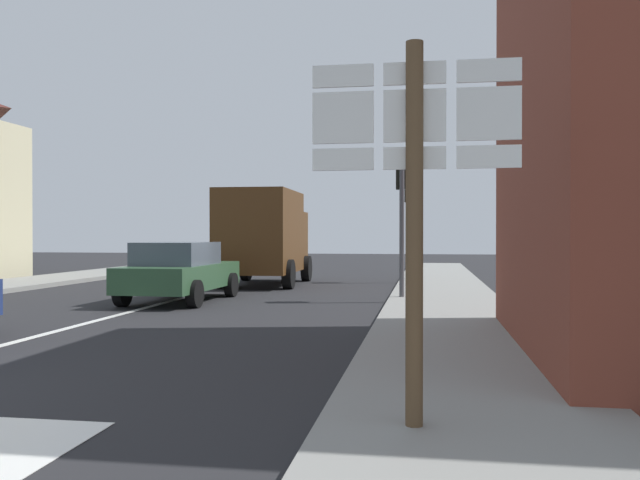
# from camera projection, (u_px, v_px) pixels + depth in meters

# --- Properties ---
(ground_plane) EXTENTS (80.00, 80.00, 0.00)m
(ground_plane) POSITION_uv_depth(u_px,v_px,m) (168.00, 302.00, 16.13)
(ground_plane) COLOR #232326
(sidewalk_right) EXTENTS (2.66, 44.00, 0.14)m
(sidewalk_right) POSITION_uv_depth(u_px,v_px,m) (449.00, 314.00, 13.08)
(sidewalk_right) COLOR gray
(sidewalk_right) RESTS_ON ground
(lane_centre_stripe) EXTENTS (0.16, 12.00, 0.01)m
(lane_centre_stripe) POSITION_uv_depth(u_px,v_px,m) (84.00, 324.00, 12.18)
(lane_centre_stripe) COLOR silver
(lane_centre_stripe) RESTS_ON ground
(sedan_far) EXTENTS (2.01, 4.22, 1.47)m
(sedan_far) POSITION_uv_depth(u_px,v_px,m) (180.00, 271.00, 16.25)
(sedan_far) COLOR #2D5133
(sedan_far) RESTS_ON ground
(delivery_truck) EXTENTS (2.57, 5.05, 3.05)m
(delivery_truck) POSITION_uv_depth(u_px,v_px,m) (264.00, 235.00, 21.56)
(delivery_truck) COLOR #4C2D14
(delivery_truck) RESTS_ON ground
(route_sign_post) EXTENTS (1.66, 0.14, 3.20)m
(route_sign_post) POSITION_uv_depth(u_px,v_px,m) (414.00, 192.00, 5.25)
(route_sign_post) COLOR brown
(route_sign_post) RESTS_ON ground
(traffic_light_far_right) EXTENTS (0.30, 0.49, 3.67)m
(traffic_light_far_right) POSITION_uv_depth(u_px,v_px,m) (409.00, 204.00, 22.56)
(traffic_light_far_right) COLOR #47474C
(traffic_light_far_right) RESTS_ON ground
(traffic_light_near_right) EXTENTS (0.30, 0.49, 3.67)m
(traffic_light_near_right) POSITION_uv_depth(u_px,v_px,m) (402.00, 191.00, 16.17)
(traffic_light_near_right) COLOR #47474C
(traffic_light_near_right) RESTS_ON ground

